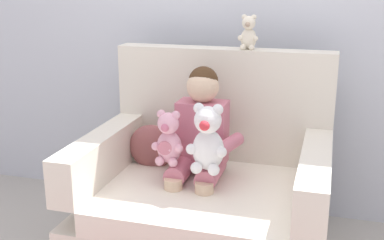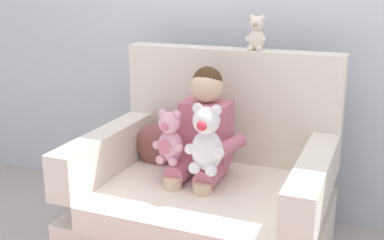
{
  "view_description": "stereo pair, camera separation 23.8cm",
  "coord_description": "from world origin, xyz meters",
  "px_view_note": "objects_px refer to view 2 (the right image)",
  "views": [
    {
      "loc": [
        0.59,
        -2.25,
        1.44
      ],
      "look_at": [
        -0.05,
        -0.05,
        0.77
      ],
      "focal_mm": 45.61,
      "sensor_mm": 36.0,
      "label": 1
    },
    {
      "loc": [
        0.81,
        -2.17,
        1.44
      ],
      "look_at": [
        -0.05,
        -0.05,
        0.77
      ],
      "focal_mm": 45.61,
      "sensor_mm": 36.0,
      "label": 2
    }
  ],
  "objects_px": {
    "armchair": "(209,197)",
    "plush_white": "(206,141)",
    "plush_cream_on_backrest": "(257,34)",
    "seated_child": "(202,139)",
    "plush_pink": "(170,138)",
    "throw_pillow": "(158,146)"
  },
  "relations": [
    {
      "from": "armchair",
      "to": "plush_white",
      "type": "bearing_deg",
      "value": -75.43
    },
    {
      "from": "plush_cream_on_backrest",
      "to": "seated_child",
      "type": "bearing_deg",
      "value": -102.44
    },
    {
      "from": "seated_child",
      "to": "plush_pink",
      "type": "distance_m",
      "value": 0.18
    },
    {
      "from": "plush_pink",
      "to": "plush_cream_on_backrest",
      "type": "bearing_deg",
      "value": 74.8
    },
    {
      "from": "armchair",
      "to": "plush_pink",
      "type": "height_order",
      "value": "armchair"
    },
    {
      "from": "armchair",
      "to": "seated_child",
      "type": "distance_m",
      "value": 0.32
    },
    {
      "from": "plush_white",
      "to": "seated_child",
      "type": "bearing_deg",
      "value": 121.34
    },
    {
      "from": "armchair",
      "to": "plush_white",
      "type": "height_order",
      "value": "armchair"
    },
    {
      "from": "plush_pink",
      "to": "armchair",
      "type": "bearing_deg",
      "value": 49.17
    },
    {
      "from": "seated_child",
      "to": "plush_cream_on_backrest",
      "type": "height_order",
      "value": "plush_cream_on_backrest"
    },
    {
      "from": "plush_white",
      "to": "throw_pillow",
      "type": "xyz_separation_m",
      "value": [
        -0.39,
        0.27,
        -0.17
      ]
    },
    {
      "from": "plush_pink",
      "to": "plush_cream_on_backrest",
      "type": "relative_size",
      "value": 1.48
    },
    {
      "from": "armchair",
      "to": "plush_pink",
      "type": "distance_m",
      "value": 0.4
    },
    {
      "from": "armchair",
      "to": "seated_child",
      "type": "relative_size",
      "value": 1.5
    },
    {
      "from": "plush_white",
      "to": "throw_pillow",
      "type": "distance_m",
      "value": 0.51
    },
    {
      "from": "plush_white",
      "to": "plush_cream_on_backrest",
      "type": "bearing_deg",
      "value": 82.53
    },
    {
      "from": "seated_child",
      "to": "plush_white",
      "type": "bearing_deg",
      "value": -55.92
    },
    {
      "from": "plush_pink",
      "to": "plush_white",
      "type": "distance_m",
      "value": 0.22
    },
    {
      "from": "seated_child",
      "to": "plush_white",
      "type": "distance_m",
      "value": 0.2
    },
    {
      "from": "seated_child",
      "to": "throw_pillow",
      "type": "xyz_separation_m",
      "value": [
        -0.31,
        0.1,
        -0.11
      ]
    },
    {
      "from": "plush_white",
      "to": "plush_pink",
      "type": "bearing_deg",
      "value": 173.03
    },
    {
      "from": "armchair",
      "to": "seated_child",
      "type": "bearing_deg",
      "value": 152.45
    }
  ]
}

